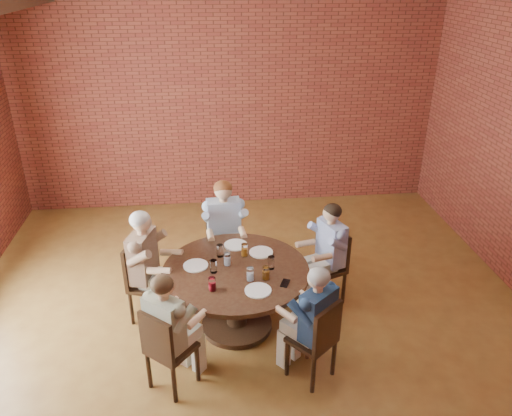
{
  "coord_description": "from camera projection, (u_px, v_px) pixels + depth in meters",
  "views": [
    {
      "loc": [
        -0.41,
        -4.11,
        3.58
      ],
      "look_at": [
        0.14,
        1.0,
        1.07
      ],
      "focal_mm": 35.0,
      "sensor_mm": 36.0,
      "label": 1
    }
  ],
  "objects": [
    {
      "name": "diner_c",
      "position": [
        149.0,
        267.0,
        5.37
      ],
      "size": [
        0.75,
        0.68,
        1.31
      ],
      "primitive_type": null,
      "rotation": [
        0.0,
        0.0,
        1.26
      ],
      "color": "brown",
      "rests_on": "floor"
    },
    {
      "name": "chair_e",
      "position": [
        318.0,
        339.0,
        4.6
      ],
      "size": [
        0.53,
        0.53,
        0.88
      ],
      "rotation": [
        0.0,
        0.0,
        3.83
      ],
      "color": "#341E11",
      "rests_on": "floor"
    },
    {
      "name": "chair_b",
      "position": [
        224.0,
        241.0,
        6.19
      ],
      "size": [
        0.45,
        0.45,
        0.93
      ],
      "rotation": [
        0.0,
        0.0,
        0.07
      ],
      "color": "#341E11",
      "rests_on": "floor"
    },
    {
      "name": "plate_b",
      "position": [
        236.0,
        245.0,
        5.59
      ],
      "size": [
        0.26,
        0.26,
        0.01
      ],
      "primitive_type": "cylinder",
      "color": "white",
      "rests_on": "dining_table"
    },
    {
      "name": "glass_e",
      "position": [
        214.0,
        266.0,
        5.08
      ],
      "size": [
        0.07,
        0.07,
        0.14
      ],
      "primitive_type": "cylinder",
      "color": "white",
      "rests_on": "dining_table"
    },
    {
      "name": "glass_c",
      "position": [
        220.0,
        251.0,
        5.36
      ],
      "size": [
        0.07,
        0.07,
        0.14
      ],
      "primitive_type": "cylinder",
      "color": "white",
      "rests_on": "dining_table"
    },
    {
      "name": "chair_c",
      "position": [
        143.0,
        278.0,
        5.46
      ],
      "size": [
        0.52,
        0.52,
        0.92
      ],
      "rotation": [
        0.0,
        0.0,
        1.26
      ],
      "color": "#341E11",
      "rests_on": "floor"
    },
    {
      "name": "diner_a",
      "position": [
        326.0,
        254.0,
        5.67
      ],
      "size": [
        0.71,
        0.64,
        1.24
      ],
      "primitive_type": null,
      "rotation": [
        0.0,
        0.0,
        -1.22
      ],
      "color": "#3E55A3",
      "rests_on": "floor"
    },
    {
      "name": "smartphone",
      "position": [
        285.0,
        283.0,
        4.92
      ],
      "size": [
        0.12,
        0.16,
        0.01
      ],
      "primitive_type": "cube",
      "rotation": [
        0.0,
        0.0,
        -0.42
      ],
      "color": "black",
      "rests_on": "dining_table"
    },
    {
      "name": "glass_a",
      "position": [
        271.0,
        262.0,
        5.14
      ],
      "size": [
        0.07,
        0.07,
        0.14
      ],
      "primitive_type": "cylinder",
      "color": "white",
      "rests_on": "dining_table"
    },
    {
      "name": "chair_d",
      "position": [
        166.0,
        348.0,
        4.48
      ],
      "size": [
        0.53,
        0.53,
        0.88
      ],
      "rotation": [
        0.0,
        0.0,
        2.44
      ],
      "color": "#341E11",
      "rests_on": "floor"
    },
    {
      "name": "wall_back",
      "position": [
        229.0,
        101.0,
        7.66
      ],
      "size": [
        7.0,
        0.0,
        7.0
      ],
      "primitive_type": "plane",
      "rotation": [
        1.57,
        0.0,
        0.0
      ],
      "color": "brown",
      "rests_on": "ground"
    },
    {
      "name": "glass_f",
      "position": [
        212.0,
        284.0,
        4.79
      ],
      "size": [
        0.07,
        0.07,
        0.14
      ],
      "primitive_type": "cylinder",
      "color": "white",
      "rests_on": "dining_table"
    },
    {
      "name": "plate_a",
      "position": [
        261.0,
        252.0,
        5.45
      ],
      "size": [
        0.26,
        0.26,
        0.01
      ],
      "primitive_type": "cylinder",
      "color": "white",
      "rests_on": "dining_table"
    },
    {
      "name": "floor",
      "position": [
        253.0,
        341.0,
        5.28
      ],
      "size": [
        7.0,
        7.0,
        0.0
      ],
      "primitive_type": "plane",
      "color": "olive",
      "rests_on": "ground"
    },
    {
      "name": "glass_g",
      "position": [
        250.0,
        274.0,
        4.95
      ],
      "size": [
        0.07,
        0.07,
        0.14
      ],
      "primitive_type": "cylinder",
      "color": "white",
      "rests_on": "dining_table"
    },
    {
      "name": "glass_b",
      "position": [
        244.0,
        250.0,
        5.37
      ],
      "size": [
        0.07,
        0.07,
        0.14
      ],
      "primitive_type": "cylinder",
      "color": "white",
      "rests_on": "dining_table"
    },
    {
      "name": "diner_e",
      "position": [
        313.0,
        324.0,
        4.58
      ],
      "size": [
        0.72,
        0.73,
        1.23
      ],
      "primitive_type": null,
      "rotation": [
        0.0,
        0.0,
        3.83
      ],
      "color": "#1A2D4A",
      "rests_on": "floor"
    },
    {
      "name": "glass_d",
      "position": [
        227.0,
        259.0,
        5.2
      ],
      "size": [
        0.07,
        0.07,
        0.14
      ],
      "primitive_type": "cylinder",
      "color": "white",
      "rests_on": "dining_table"
    },
    {
      "name": "dining_table",
      "position": [
        236.0,
        287.0,
        5.26
      ],
      "size": [
        1.53,
        1.53,
        0.75
      ],
      "color": "#341E11",
      "rests_on": "floor"
    },
    {
      "name": "plate_c",
      "position": [
        196.0,
        265.0,
        5.21
      ],
      "size": [
        0.26,
        0.26,
        0.01
      ],
      "primitive_type": "cylinder",
      "color": "white",
      "rests_on": "dining_table"
    },
    {
      "name": "diner_d",
      "position": [
        170.0,
        332.0,
        4.48
      ],
      "size": [
        0.73,
        0.74,
        1.23
      ],
      "primitive_type": null,
      "rotation": [
        0.0,
        0.0,
        2.44
      ],
      "color": "tan",
      "rests_on": "floor"
    },
    {
      "name": "plate_d",
      "position": [
        258.0,
        290.0,
        4.81
      ],
      "size": [
        0.26,
        0.26,
        0.01
      ],
      "primitive_type": "cylinder",
      "color": "white",
      "rests_on": "dining_table"
    },
    {
      "name": "chair_a",
      "position": [
        331.0,
        263.0,
        5.76
      ],
      "size": [
        0.49,
        0.49,
        0.89
      ],
      "rotation": [
        0.0,
        0.0,
        -1.22
      ],
      "color": "#341E11",
      "rests_on": "floor"
    },
    {
      "name": "diner_b",
      "position": [
        225.0,
        233.0,
        6.04
      ],
      "size": [
        0.56,
        0.67,
        1.32
      ],
      "primitive_type": null,
      "rotation": [
        0.0,
        0.0,
        0.07
      ],
      "color": "#9CAEC7",
      "rests_on": "floor"
    },
    {
      "name": "glass_h",
      "position": [
        266.0,
        273.0,
        4.97
      ],
      "size": [
        0.07,
        0.07,
        0.14
      ],
      "primitive_type": "cylinder",
      "color": "white",
      "rests_on": "dining_table"
    }
  ]
}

